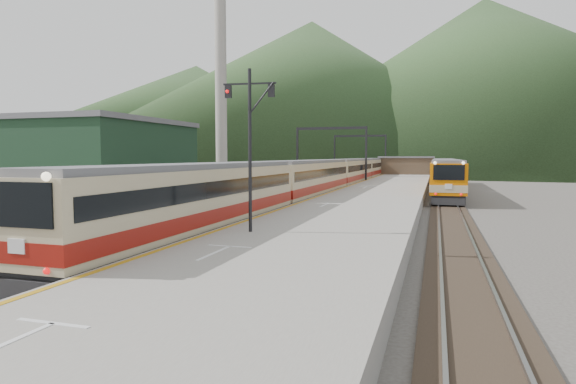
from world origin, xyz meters
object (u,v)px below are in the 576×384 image
(worker, at_px, (70,227))
(signal_mast, at_px, (250,133))
(main_train, at_px, (333,175))
(second_train, at_px, (445,174))

(worker, bearing_deg, signal_mast, -132.85)
(main_train, xyz_separation_m, second_train, (11.50, 8.44, -0.07))
(main_train, distance_m, worker, 33.52)
(second_train, relative_size, worker, 21.28)
(main_train, height_order, second_train, main_train)
(main_train, relative_size, signal_mast, 12.35)
(signal_mast, height_order, worker, signal_mast)
(worker, bearing_deg, main_train, -56.25)
(signal_mast, bearing_deg, second_train, 78.63)
(main_train, bearing_deg, second_train, 36.29)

